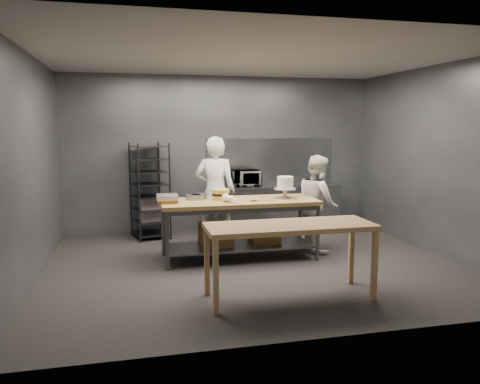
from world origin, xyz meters
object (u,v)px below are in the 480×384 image
object	(u,v)px
near_counter	(290,231)
layer_cake	(221,194)
frosted_cake_stand	(285,184)
chef_right	(318,203)
work_table	(238,222)
microwave	(246,178)
chef_behind	(215,192)
speed_rack	(150,192)

from	to	relation	value
near_counter	layer_cake	xyz separation A→B (m)	(-0.48, 1.89, 0.19)
near_counter	frosted_cake_stand	world-z (taller)	frosted_cake_stand
chef_right	frosted_cake_stand	xyz separation A→B (m)	(-0.63, -0.19, 0.35)
near_counter	frosted_cake_stand	xyz separation A→B (m)	(0.54, 1.79, 0.33)
work_table	near_counter	bearing A→B (deg)	-83.11
microwave	layer_cake	xyz separation A→B (m)	(-0.82, -1.66, -0.05)
work_table	chef_behind	bearing A→B (deg)	105.32
frosted_cake_stand	chef_behind	bearing A→B (deg)	140.41
near_counter	chef_right	size ratio (longest dim) A/B	1.26
work_table	chef_right	xyz separation A→B (m)	(1.39, 0.18, 0.22)
microwave	speed_rack	bearing A→B (deg)	-177.50
work_table	speed_rack	bearing A→B (deg)	127.25
microwave	work_table	bearing A→B (deg)	-107.60
chef_right	microwave	distance (m)	1.80
near_counter	microwave	world-z (taller)	microwave
chef_right	frosted_cake_stand	size ratio (longest dim) A/B	4.61
speed_rack	near_counter	bearing A→B (deg)	-66.76
chef_behind	frosted_cake_stand	distance (m)	1.28
work_table	layer_cake	size ratio (longest dim) A/B	9.05
work_table	microwave	distance (m)	1.90
work_table	frosted_cake_stand	xyz separation A→B (m)	(0.75, -0.01, 0.57)
microwave	chef_right	bearing A→B (deg)	-62.25
frosted_cake_stand	chef_right	bearing A→B (deg)	16.53
near_counter	layer_cake	bearing A→B (deg)	104.16
frosted_cake_stand	layer_cake	xyz separation A→B (m)	(-1.01, 0.10, -0.14)
near_counter	speed_rack	xyz separation A→B (m)	(-1.49, 3.47, 0.04)
work_table	microwave	bearing A→B (deg)	72.40
work_table	frosted_cake_stand	size ratio (longest dim) A/B	6.99
work_table	chef_right	size ratio (longest dim) A/B	1.52
speed_rack	frosted_cake_stand	size ratio (longest dim) A/B	5.10
chef_right	frosted_cake_stand	bearing A→B (deg)	109.13
work_table	chef_right	distance (m)	1.41
chef_behind	chef_right	distance (m)	1.72
chef_right	work_table	bearing A→B (deg)	100.01
speed_rack	microwave	bearing A→B (deg)	2.50
speed_rack	layer_cake	size ratio (longest dim) A/B	6.60
chef_right	layer_cake	world-z (taller)	chef_right
frosted_cake_stand	speed_rack	bearing A→B (deg)	140.31
work_table	frosted_cake_stand	world-z (taller)	frosted_cake_stand
chef_behind	microwave	xyz separation A→B (m)	(0.77, 0.96, 0.11)
layer_cake	speed_rack	bearing A→B (deg)	122.67
microwave	chef_behind	bearing A→B (deg)	-128.92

